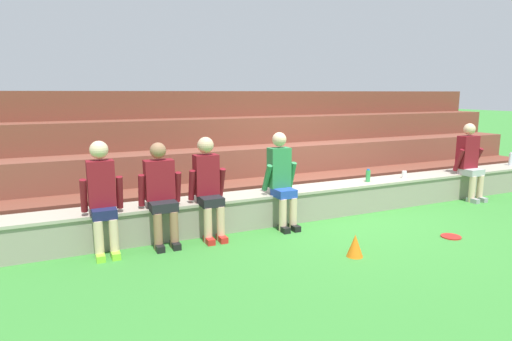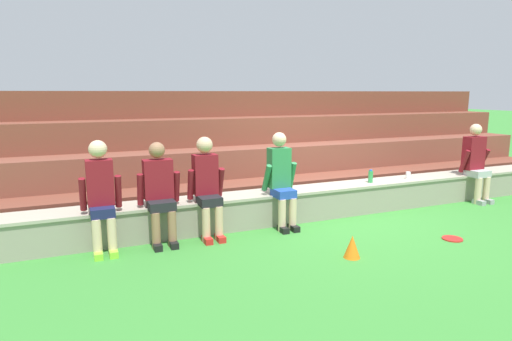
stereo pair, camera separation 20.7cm
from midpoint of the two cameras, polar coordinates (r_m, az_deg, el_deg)
ground_plane at (r=6.97m, az=10.01°, el=-6.18°), size 80.00×80.00×0.00m
stone_seating_wall at (r=7.10m, az=8.91°, el=-3.70°), size 9.83×0.54×0.48m
brick_bleachers at (r=8.65m, az=1.83°, el=2.24°), size 11.00×2.46×1.99m
person_far_left at (r=5.56m, az=-20.73°, el=-3.08°), size 0.49×0.51×1.39m
person_left_of_center at (r=5.70m, az=-13.51°, el=-2.68°), size 0.55×0.55×1.33m
person_center at (r=5.84m, az=-7.35°, el=-1.93°), size 0.50×0.57×1.37m
person_right_of_center at (r=6.26m, az=2.47°, el=-1.03°), size 0.49×0.54×1.39m
person_far_right at (r=8.74m, az=25.90°, el=1.29°), size 0.56×0.50×1.41m
water_bottle_near_right at (r=7.43m, az=13.88°, el=-0.69°), size 0.08×0.08×0.22m
water_bottle_center_gap at (r=10.23m, az=30.24°, el=1.32°), size 0.07×0.07×0.27m
plastic_cup_right_end at (r=7.95m, az=18.38°, el=-0.50°), size 0.08×0.08×0.12m
frisbee at (r=6.50m, az=23.63°, el=-8.05°), size 0.27×0.27×0.02m
sports_cone at (r=5.38m, az=11.93°, el=-9.73°), size 0.20×0.20×0.28m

